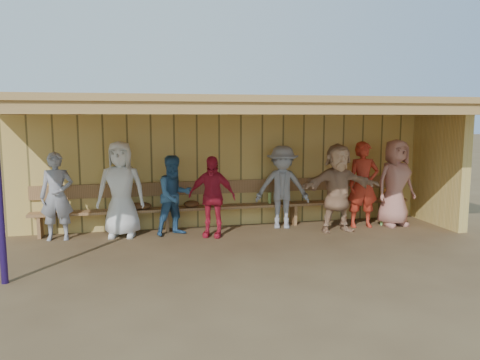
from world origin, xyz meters
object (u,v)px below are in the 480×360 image
at_px(player_d, 212,197).
at_px(player_a, 57,196).
at_px(bench, 232,201).
at_px(player_g, 363,185).
at_px(player_h, 395,183).
at_px(player_b, 121,189).
at_px(player_e, 282,187).
at_px(player_f, 338,188).
at_px(player_c, 175,196).

bearing_deg(player_d, player_a, -164.71).
bearing_deg(bench, player_g, -12.87).
xyz_separation_m(player_g, player_h, (0.69, -0.04, 0.02)).
relative_size(player_a, player_b, 0.90).
relative_size(player_d, bench, 0.20).
height_order(player_e, bench, player_e).
relative_size(player_e, bench, 0.22).
relative_size(player_f, player_g, 0.99).
xyz_separation_m(player_f, player_h, (1.34, 0.19, 0.03)).
xyz_separation_m(player_a, player_g, (5.80, -0.28, 0.06)).
bearing_deg(player_f, player_e, 151.14).
xyz_separation_m(player_b, player_f, (4.04, -0.51, -0.03)).
height_order(player_b, player_d, player_b).
distance_m(player_a, player_d, 2.76).
bearing_deg(player_e, player_b, -165.28).
bearing_deg(player_d, player_e, 36.97).
distance_m(player_g, player_h, 0.69).
relative_size(player_a, player_f, 0.93).
bearing_deg(player_a, player_b, 3.67).
height_order(player_c, player_d, same).
bearing_deg(player_a, player_e, 3.67).
bearing_deg(player_d, bench, 75.74).
relative_size(player_b, player_f, 1.04).
height_order(player_c, player_h, player_h).
bearing_deg(player_h, player_d, 172.04).
bearing_deg(player_h, player_g, 168.05).
bearing_deg(player_c, player_a, 157.39).
distance_m(player_b, player_c, 0.98).
relative_size(player_b, player_h, 1.01).
bearing_deg(player_a, player_f, -1.99).
xyz_separation_m(player_b, player_d, (1.62, -0.37, -0.14)).
bearing_deg(player_f, player_h, 7.67).
xyz_separation_m(player_g, bench, (-2.56, 0.58, -0.33)).
relative_size(player_d, player_h, 0.85).
bearing_deg(player_g, player_b, -175.42).
relative_size(player_f, bench, 0.22).
height_order(player_f, player_h, player_h).
bearing_deg(bench, player_f, -23.15).
relative_size(player_a, player_d, 1.06).
relative_size(player_h, bench, 0.23).
relative_size(player_c, bench, 0.20).
distance_m(player_b, player_g, 4.70).
relative_size(player_d, player_e, 0.91).
bearing_deg(player_f, player_d, 176.07).
bearing_deg(player_e, player_f, -13.59).
height_order(player_e, player_g, player_g).
xyz_separation_m(player_h, bench, (-3.25, 0.62, -0.35)).
bearing_deg(bench, player_c, -160.62).
relative_size(player_f, player_h, 0.97).
relative_size(player_c, player_g, 0.87).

